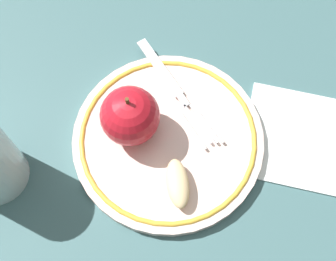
# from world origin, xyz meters

# --- Properties ---
(ground_plane) EXTENTS (2.00, 2.00, 0.00)m
(ground_plane) POSITION_xyz_m (0.00, 0.00, 0.00)
(ground_plane) COLOR #3B5F62
(plate) EXTENTS (0.23, 0.23, 0.02)m
(plate) POSITION_xyz_m (0.01, -0.01, 0.01)
(plate) COLOR beige
(plate) RESTS_ON ground_plane
(apple_red_whole) EXTENTS (0.07, 0.07, 0.08)m
(apple_red_whole) POSITION_xyz_m (0.00, -0.05, 0.05)
(apple_red_whole) COLOR red
(apple_red_whole) RESTS_ON plate
(apple_slice_front) EXTENTS (0.06, 0.03, 0.02)m
(apple_slice_front) POSITION_xyz_m (0.07, -0.00, 0.03)
(apple_slice_front) COLOR beige
(apple_slice_front) RESTS_ON plate
(fork) EXTENTS (0.15, 0.10, 0.00)m
(fork) POSITION_xyz_m (-0.05, 0.00, 0.02)
(fork) COLOR silver
(fork) RESTS_ON plate
(napkin_folded) EXTENTS (0.16, 0.18, 0.01)m
(napkin_folded) POSITION_xyz_m (0.02, 0.16, 0.00)
(napkin_folded) COLOR white
(napkin_folded) RESTS_ON ground_plane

